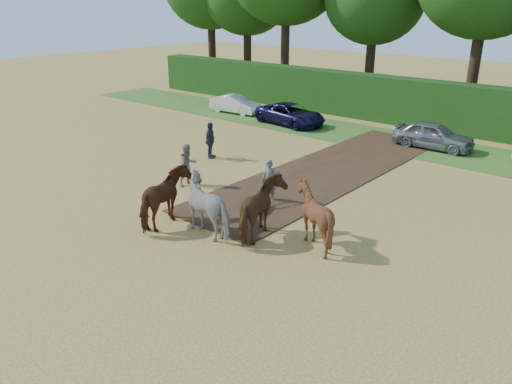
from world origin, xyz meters
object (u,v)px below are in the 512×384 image
(spectator_near, at_px, (188,165))
(parked_cars, at_px, (441,139))
(spectator_far, at_px, (210,140))
(plough_team, at_px, (238,206))

(spectator_near, bearing_deg, parked_cars, -19.88)
(spectator_near, distance_m, spectator_far, 4.11)
(parked_cars, bearing_deg, spectator_near, -117.42)
(spectator_near, relative_size, plough_team, 0.27)
(spectator_far, bearing_deg, spectator_near, -173.74)
(spectator_far, xyz_separation_m, plough_team, (7.20, -5.74, 0.09))
(spectator_far, height_order, plough_team, plough_team)
(spectator_far, relative_size, plough_team, 0.27)
(plough_team, height_order, parked_cars, plough_team)
(spectator_near, height_order, spectator_far, spectator_far)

